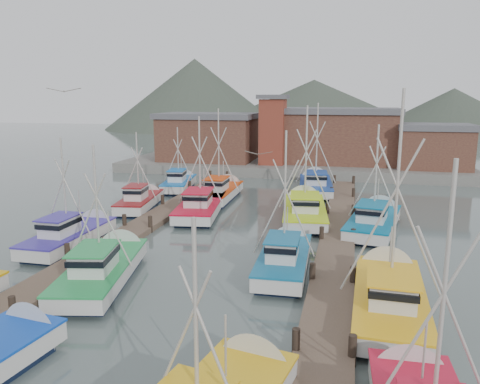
% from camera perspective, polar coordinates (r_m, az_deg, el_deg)
% --- Properties ---
extents(ground, '(260.00, 260.00, 0.00)m').
position_cam_1_polar(ground, '(27.47, -3.58, -8.63)').
color(ground, '#4D5C59').
rests_on(ground, ground).
extents(dock_left, '(2.30, 46.00, 1.50)m').
position_cam_1_polar(dock_left, '(33.50, -13.09, -4.81)').
color(dock_left, brown).
rests_on(dock_left, ground).
extents(dock_right, '(2.30, 46.00, 1.50)m').
position_cam_1_polar(dock_right, '(30.13, 11.67, -6.58)').
color(dock_right, brown).
rests_on(dock_right, ground).
extents(quay, '(44.00, 16.00, 1.20)m').
position_cam_1_polar(quay, '(62.74, 6.35, 3.30)').
color(quay, gray).
rests_on(quay, ground).
extents(shed_left, '(12.72, 8.48, 6.20)m').
position_cam_1_polar(shed_left, '(62.69, -3.90, 6.78)').
color(shed_left, brown).
rests_on(shed_left, quay).
extents(shed_center, '(14.84, 9.54, 6.90)m').
position_cam_1_polar(shed_center, '(61.84, 12.00, 6.82)').
color(shed_center, brown).
rests_on(shed_center, quay).
extents(shed_right, '(8.48, 6.36, 5.20)m').
position_cam_1_polar(shed_right, '(59.64, 22.53, 5.21)').
color(shed_right, brown).
rests_on(shed_right, quay).
extents(lookout_tower, '(3.60, 3.60, 8.50)m').
position_cam_1_polar(lookout_tower, '(58.57, 4.00, 7.64)').
color(lookout_tower, maroon).
rests_on(lookout_tower, quay).
extents(distant_hills, '(175.00, 140.00, 42.00)m').
position_cam_1_polar(distant_hills, '(148.93, 5.63, 7.77)').
color(distant_hills, '#40493D').
rests_on(distant_hills, ground).
extents(boat_4, '(4.53, 9.37, 7.95)m').
position_cam_1_polar(boat_4, '(25.78, -16.12, -8.84)').
color(boat_4, black).
rests_on(boat_4, ground).
extents(boat_5, '(3.35, 8.27, 8.40)m').
position_cam_1_polar(boat_5, '(26.39, 5.51, -7.94)').
color(boat_5, black).
rests_on(boat_5, ground).
extents(boat_6, '(3.19, 8.29, 7.69)m').
position_cam_1_polar(boat_6, '(32.27, -19.62, -4.95)').
color(boat_6, black).
rests_on(boat_6, ground).
extents(boat_7, '(4.28, 9.53, 10.64)m').
position_cam_1_polar(boat_7, '(22.58, 17.70, -11.87)').
color(boat_7, black).
rests_on(boat_7, ground).
extents(boat_8, '(4.34, 10.03, 8.85)m').
position_cam_1_polar(boat_8, '(38.74, -4.64, -1.62)').
color(boat_8, black).
rests_on(boat_8, ground).
extents(boat_9, '(4.25, 10.34, 9.78)m').
position_cam_1_polar(boat_9, '(37.35, 7.85, -2.18)').
color(boat_9, black).
rests_on(boat_9, ground).
extents(boat_10, '(3.45, 8.00, 7.17)m').
position_cam_1_polar(boat_10, '(41.21, -11.95, -1.05)').
color(boat_10, black).
rests_on(boat_10, ground).
extents(boat_11, '(4.46, 9.73, 8.45)m').
position_cam_1_polar(boat_11, '(35.29, 16.10, -3.34)').
color(boat_11, black).
rests_on(boat_11, ground).
extents(boat_12, '(3.69, 9.03, 9.21)m').
position_cam_1_polar(boat_12, '(44.26, -2.34, 0.06)').
color(boat_12, black).
rests_on(boat_12, ground).
extents(boat_13, '(4.06, 10.19, 9.81)m').
position_cam_1_polar(boat_13, '(48.24, 9.17, 0.87)').
color(boat_13, black).
rests_on(boat_13, ground).
extents(boat_14, '(3.53, 8.10, 7.07)m').
position_cam_1_polar(boat_14, '(49.16, -7.33, 1.12)').
color(boat_14, black).
rests_on(boat_14, ground).
extents(gull_near, '(1.51, 0.66, 0.24)m').
position_cam_1_polar(gull_near, '(21.76, -20.67, 11.49)').
color(gull_near, gray).
rests_on(gull_near, ground).
extents(gull_far, '(1.55, 0.63, 0.24)m').
position_cam_1_polar(gull_far, '(25.60, 2.25, 4.74)').
color(gull_far, gray).
rests_on(gull_far, ground).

